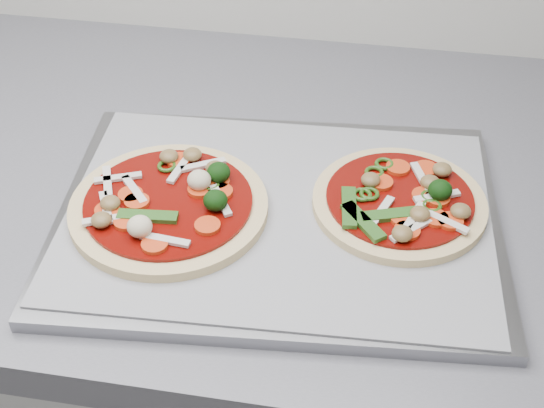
# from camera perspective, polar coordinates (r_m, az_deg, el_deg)

# --- Properties ---
(baking_tray) EXTENTS (0.46, 0.36, 0.01)m
(baking_tray) POSITION_cam_1_polar(r_m,az_deg,el_deg) (0.76, 0.47, -1.03)
(baking_tray) COLOR gray
(baking_tray) RESTS_ON countertop
(parchment) EXTENTS (0.43, 0.33, 0.00)m
(parchment) POSITION_cam_1_polar(r_m,az_deg,el_deg) (0.75, 0.48, -0.57)
(parchment) COLOR gray
(parchment) RESTS_ON baking_tray
(pizza_left) EXTENTS (0.26, 0.26, 0.03)m
(pizza_left) POSITION_cam_1_polar(r_m,az_deg,el_deg) (0.75, -7.70, 0.03)
(pizza_left) COLOR #D2B67C
(pizza_left) RESTS_ON parchment
(pizza_right) EXTENTS (0.22, 0.22, 0.03)m
(pizza_right) POSITION_cam_1_polar(r_m,az_deg,el_deg) (0.76, 9.76, 0.20)
(pizza_right) COLOR #D2B67C
(pizza_right) RESTS_ON parchment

